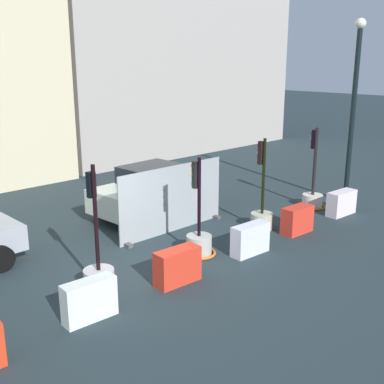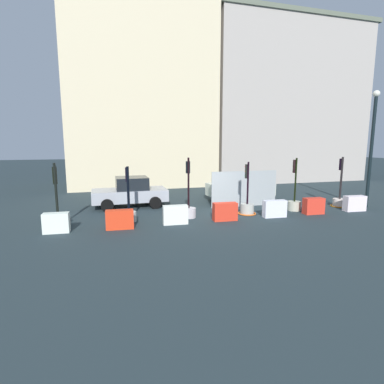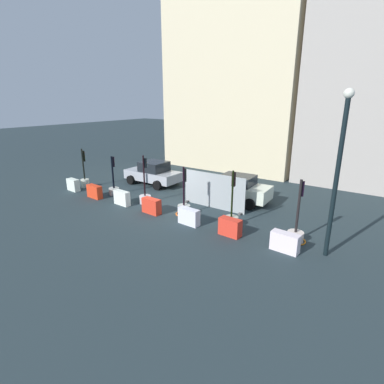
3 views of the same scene
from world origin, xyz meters
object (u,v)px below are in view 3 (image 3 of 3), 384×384
at_px(construction_barrier_6, 285,242).
at_px(car_white_van, 236,188).
at_px(traffic_light_2, 145,195).
at_px(construction_barrier_5, 230,227).
at_px(construction_barrier_3, 152,206).
at_px(construction_barrier_1, 95,192).
at_px(construction_barrier_0, 73,185).
at_px(traffic_light_5, 296,232).
at_px(car_silver_hatchback, 153,173).
at_px(traffic_light_1, 114,187).
at_px(traffic_light_4, 231,217).
at_px(construction_barrier_4, 189,217).
at_px(traffic_light_0, 85,179).
at_px(construction_barrier_2, 122,198).
at_px(street_lamp_post, 338,166).
at_px(traffic_light_3, 184,208).

height_order(construction_barrier_6, car_white_van, car_white_van).
relative_size(traffic_light_2, construction_barrier_5, 2.77).
bearing_deg(construction_barrier_3, construction_barrier_1, -178.65).
bearing_deg(construction_barrier_3, construction_barrier_6, 0.09).
height_order(construction_barrier_0, construction_barrier_3, construction_barrier_3).
distance_m(traffic_light_2, construction_barrier_6, 8.95).
xyz_separation_m(traffic_light_5, construction_barrier_6, (-0.07, -1.17, -0.05)).
height_order(construction_barrier_3, construction_barrier_5, construction_barrier_3).
relative_size(traffic_light_5, construction_barrier_1, 2.42).
bearing_deg(car_white_van, car_silver_hatchback, 179.82).
xyz_separation_m(traffic_light_1, construction_barrier_1, (-0.46, -1.18, -0.08)).
bearing_deg(traffic_light_4, construction_barrier_3, -167.19).
xyz_separation_m(traffic_light_5, construction_barrier_4, (-4.91, -1.23, -0.04)).
height_order(construction_barrier_1, construction_barrier_6, construction_barrier_1).
xyz_separation_m(construction_barrier_1, construction_barrier_3, (4.79, 0.11, 0.01)).
relative_size(construction_barrier_4, construction_barrier_6, 0.98).
height_order(traffic_light_0, construction_barrier_4, traffic_light_0).
bearing_deg(construction_barrier_5, construction_barrier_2, -179.83).
bearing_deg(traffic_light_1, car_white_van, 25.33).
xyz_separation_m(traffic_light_1, construction_barrier_0, (-2.95, -1.04, -0.08)).
relative_size(construction_barrier_0, construction_barrier_4, 0.89).
distance_m(traffic_light_5, construction_barrier_0, 14.80).
xyz_separation_m(traffic_light_5, street_lamp_post, (1.39, -0.52, 3.19)).
bearing_deg(car_white_van, construction_barrier_0, -156.35).
xyz_separation_m(traffic_light_4, car_white_van, (-1.55, 3.46, 0.35)).
xyz_separation_m(construction_barrier_1, construction_barrier_4, (7.36, 0.06, 0.01)).
relative_size(traffic_light_1, construction_barrier_4, 2.21).
height_order(construction_barrier_6, car_silver_hatchback, car_silver_hatchback).
bearing_deg(traffic_light_5, traffic_light_2, -179.07).
distance_m(construction_barrier_1, construction_barrier_2, 2.42).
distance_m(car_white_van, car_silver_hatchback, 6.82).
bearing_deg(street_lamp_post, car_white_van, 147.82).
distance_m(construction_barrier_1, construction_barrier_5, 9.65).
bearing_deg(construction_barrier_3, street_lamp_post, 4.28).
bearing_deg(car_silver_hatchback, traffic_light_4, -22.57).
relative_size(traffic_light_5, construction_barrier_2, 2.52).
bearing_deg(construction_barrier_4, construction_barrier_5, 1.81).
xyz_separation_m(traffic_light_4, traffic_light_5, (3.09, 0.18, -0.02)).
distance_m(traffic_light_5, construction_barrier_5, 2.87).
xyz_separation_m(construction_barrier_5, street_lamp_post, (4.01, 0.64, 3.24)).
bearing_deg(car_white_van, street_lamp_post, -32.18).
xyz_separation_m(traffic_light_0, traffic_light_4, (11.74, -0.02, -0.10)).
xyz_separation_m(traffic_light_3, construction_barrier_6, (5.85, -0.87, 0.02)).
distance_m(construction_barrier_4, construction_barrier_5, 2.28).
distance_m(construction_barrier_0, construction_barrier_2, 4.91).
distance_m(construction_barrier_1, construction_barrier_4, 7.36).
relative_size(traffic_light_0, construction_barrier_0, 2.70).
xyz_separation_m(traffic_light_4, construction_barrier_2, (-6.76, -1.00, -0.05)).
bearing_deg(car_white_van, traffic_light_0, -161.36).
distance_m(traffic_light_1, construction_barrier_5, 9.24).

